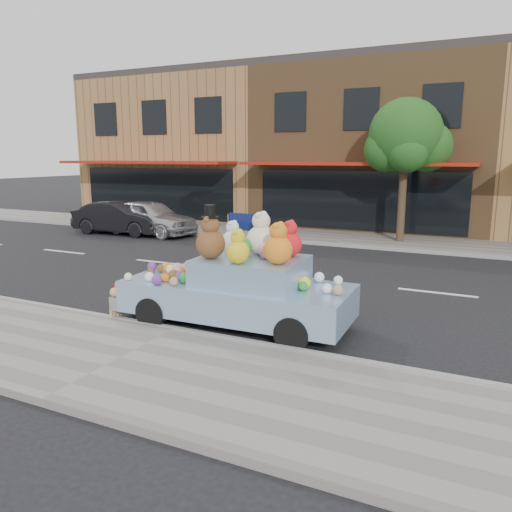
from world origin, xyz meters
The scene contains 11 objects.
ground centered at (0.00, 0.00, 0.00)m, with size 120.00×120.00×0.00m, color black.
near_sidewalk centered at (0.00, -6.50, 0.06)m, with size 60.00×3.00×0.12m, color gray.
far_sidewalk centered at (0.00, 6.50, 0.06)m, with size 60.00×3.00×0.12m, color gray.
near_kerb centered at (0.00, -5.00, 0.07)m, with size 60.00×0.12×0.13m, color gray.
far_kerb centered at (0.00, 5.00, 0.07)m, with size 60.00×0.12×0.13m, color gray.
storefront_left centered at (-10.00, 11.97, 3.64)m, with size 10.00×9.80×7.30m.
storefront_mid centered at (0.00, 11.97, 3.64)m, with size 10.00×9.80×7.30m.
street_tree centered at (2.03, 6.55, 3.69)m, with size 3.00×2.70×5.22m.
car_silver centered at (-7.71, 4.35, 0.72)m, with size 1.70×4.24×1.44m, color #BABABF.
car_dark centered at (-8.88, 3.97, 0.68)m, with size 1.44×4.13×1.36m, color black.
art_car centered at (0.83, -4.11, 0.81)m, with size 4.53×1.89×2.33m.
Camera 1 is at (5.06, -12.15, 3.18)m, focal length 35.00 mm.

